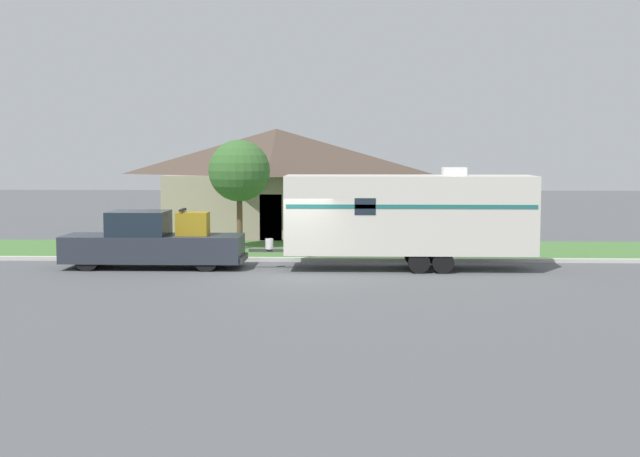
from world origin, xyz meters
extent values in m
plane|color=#515456|center=(0.00, 0.00, 0.00)|extent=(120.00, 120.00, 0.00)
cube|color=beige|center=(0.00, 3.75, 0.07)|extent=(80.00, 0.30, 0.14)
cube|color=#477538|center=(0.00, 7.40, 0.01)|extent=(80.00, 7.00, 0.03)
cube|color=gray|center=(-1.74, 14.34, 1.46)|extent=(9.95, 6.64, 2.92)
pyramid|color=#4C3D33|center=(-1.74, 14.34, 4.01)|extent=(10.75, 7.18, 2.18)
cube|color=#4C3828|center=(-1.74, 11.05, 1.05)|extent=(1.00, 0.06, 2.10)
cylinder|color=black|center=(-7.11, 0.95, 0.43)|extent=(0.86, 0.28, 0.86)
cylinder|color=black|center=(-7.11, 2.55, 0.43)|extent=(0.86, 0.28, 0.86)
cylinder|color=black|center=(-3.03, 0.95, 0.43)|extent=(0.86, 0.28, 0.86)
cylinder|color=black|center=(-3.03, 2.55, 0.43)|extent=(0.86, 0.28, 0.86)
cube|color=#282D38|center=(-6.19, 1.75, 0.70)|extent=(3.82, 1.96, 0.92)
cube|color=#19232D|center=(-5.50, 1.75, 1.57)|extent=(1.99, 1.80, 0.84)
cube|color=#282D38|center=(-3.10, 1.75, 0.70)|extent=(2.36, 1.96, 0.92)
cube|color=#333333|center=(-1.86, 1.75, 0.36)|extent=(0.12, 1.76, 0.20)
cube|color=olive|center=(-3.62, 1.75, 1.55)|extent=(1.08, 0.82, 0.80)
cube|color=black|center=(-3.96, 1.75, 2.03)|extent=(0.10, 0.90, 0.08)
cylinder|color=black|center=(4.14, 0.71, 0.36)|extent=(0.73, 0.22, 0.73)
cylinder|color=black|center=(4.14, 2.78, 0.36)|extent=(0.73, 0.22, 0.73)
cylinder|color=black|center=(4.94, 0.71, 0.36)|extent=(0.73, 0.22, 0.73)
cylinder|color=black|center=(4.94, 2.78, 0.36)|extent=(0.73, 0.22, 0.73)
cube|color=beige|center=(3.86, 1.75, 1.91)|extent=(8.48, 2.35, 2.65)
cube|color=#1E6660|center=(3.86, 0.56, 2.24)|extent=(8.31, 0.01, 0.14)
cube|color=#383838|center=(-1.03, 1.75, 0.63)|extent=(1.29, 0.12, 0.10)
cylinder|color=silver|center=(-0.96, 1.75, 0.86)|extent=(0.28, 0.28, 0.36)
cube|color=silver|center=(5.38, 1.75, 3.37)|extent=(0.80, 0.68, 0.28)
cube|color=#19232D|center=(2.33, 0.56, 2.24)|extent=(0.70, 0.01, 0.56)
cylinder|color=brown|center=(0.28, 4.82, 0.51)|extent=(0.09, 0.09, 1.02)
cube|color=#B2B2B2|center=(0.28, 4.82, 1.13)|extent=(0.48, 0.20, 0.22)
cylinder|color=brown|center=(-2.71, 7.58, 1.15)|extent=(0.24, 0.24, 2.30)
sphere|color=#38662D|center=(-2.71, 7.58, 3.25)|extent=(2.54, 2.54, 2.54)
camera|label=1|loc=(1.83, -28.80, 4.14)|focal=50.00mm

